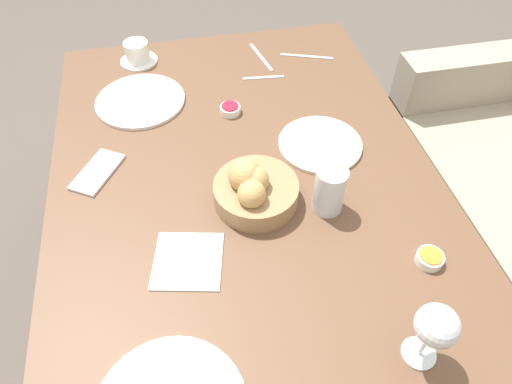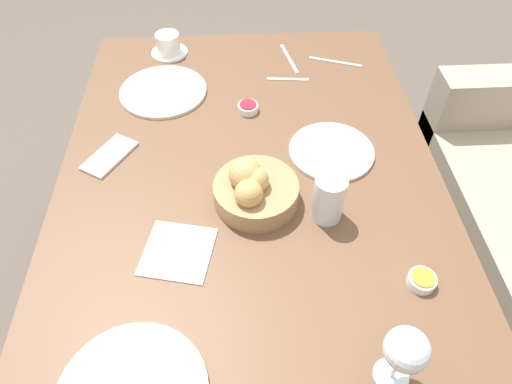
{
  "view_description": "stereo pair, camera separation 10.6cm",
  "coord_description": "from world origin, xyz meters",
  "px_view_note": "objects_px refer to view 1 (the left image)",
  "views": [
    {
      "loc": [
        0.71,
        -0.13,
        1.58
      ],
      "look_at": [
        0.01,
        0.01,
        0.78
      ],
      "focal_mm": 32.0,
      "sensor_mm": 36.0,
      "label": 1
    },
    {
      "loc": [
        0.72,
        -0.03,
        1.58
      ],
      "look_at": [
        0.01,
        0.01,
        0.78
      ],
      "focal_mm": 32.0,
      "sensor_mm": 36.0,
      "label": 2
    }
  ],
  "objects_px": {
    "knife_silver": "(307,56)",
    "jam_bowl_berry": "(230,109)",
    "fork_silver": "(261,57)",
    "cell_phone": "(97,172)",
    "spoon_coffee": "(264,77)",
    "napkin": "(188,261)",
    "plate_far_center": "(320,144)",
    "water_tumbler": "(330,190)",
    "coffee_cup": "(137,53)",
    "bread_basket": "(254,189)",
    "wine_glass": "(436,327)",
    "plate_near_left": "(140,101)",
    "jam_bowl_honey": "(430,258)"
  },
  "relations": [
    {
      "from": "wine_glass",
      "to": "plate_near_left",
      "type": "bearing_deg",
      "value": -151.5
    },
    {
      "from": "jam_bowl_honey",
      "to": "spoon_coffee",
      "type": "relative_size",
      "value": 0.45
    },
    {
      "from": "jam_bowl_berry",
      "to": "fork_silver",
      "type": "bearing_deg",
      "value": 150.89
    },
    {
      "from": "coffee_cup",
      "to": "knife_silver",
      "type": "relative_size",
      "value": 0.72
    },
    {
      "from": "jam_bowl_berry",
      "to": "fork_silver",
      "type": "height_order",
      "value": "jam_bowl_berry"
    },
    {
      "from": "jam_bowl_honey",
      "to": "jam_bowl_berry",
      "type": "bearing_deg",
      "value": -150.51
    },
    {
      "from": "coffee_cup",
      "to": "napkin",
      "type": "xyz_separation_m",
      "value": [
        0.8,
        0.07,
        -0.03
      ]
    },
    {
      "from": "plate_far_center",
      "to": "wine_glass",
      "type": "height_order",
      "value": "wine_glass"
    },
    {
      "from": "plate_far_center",
      "to": "coffee_cup",
      "type": "relative_size",
      "value": 1.86
    },
    {
      "from": "jam_bowl_honey",
      "to": "napkin",
      "type": "xyz_separation_m",
      "value": [
        -0.11,
        -0.5,
        -0.01
      ]
    },
    {
      "from": "wine_glass",
      "to": "jam_bowl_berry",
      "type": "height_order",
      "value": "wine_glass"
    },
    {
      "from": "jam_bowl_berry",
      "to": "knife_silver",
      "type": "distance_m",
      "value": 0.38
    },
    {
      "from": "knife_silver",
      "to": "plate_near_left",
      "type": "bearing_deg",
      "value": -76.23
    },
    {
      "from": "jam_bowl_berry",
      "to": "coffee_cup",
      "type": "bearing_deg",
      "value": -142.31
    },
    {
      "from": "plate_near_left",
      "to": "cell_phone",
      "type": "height_order",
      "value": "plate_near_left"
    },
    {
      "from": "knife_silver",
      "to": "cell_phone",
      "type": "xyz_separation_m",
      "value": [
        0.41,
        -0.67,
        0.0
      ]
    },
    {
      "from": "knife_silver",
      "to": "jam_bowl_berry",
      "type": "bearing_deg",
      "value": -51.31
    },
    {
      "from": "plate_far_center",
      "to": "wine_glass",
      "type": "distance_m",
      "value": 0.59
    },
    {
      "from": "cell_phone",
      "to": "spoon_coffee",
      "type": "bearing_deg",
      "value": 122.49
    },
    {
      "from": "fork_silver",
      "to": "cell_phone",
      "type": "xyz_separation_m",
      "value": [
        0.43,
        -0.52,
        0.0
      ]
    },
    {
      "from": "water_tumbler",
      "to": "cell_phone",
      "type": "relative_size",
      "value": 0.72
    },
    {
      "from": "bread_basket",
      "to": "fork_silver",
      "type": "relative_size",
      "value": 1.16
    },
    {
      "from": "coffee_cup",
      "to": "spoon_coffee",
      "type": "distance_m",
      "value": 0.42
    },
    {
      "from": "bread_basket",
      "to": "coffee_cup",
      "type": "relative_size",
      "value": 1.67
    },
    {
      "from": "fork_silver",
      "to": "cell_phone",
      "type": "distance_m",
      "value": 0.67
    },
    {
      "from": "bread_basket",
      "to": "plate_far_center",
      "type": "distance_m",
      "value": 0.27
    },
    {
      "from": "fork_silver",
      "to": "plate_far_center",
      "type": "bearing_deg",
      "value": 8.15
    },
    {
      "from": "bread_basket",
      "to": "plate_far_center",
      "type": "height_order",
      "value": "bread_basket"
    },
    {
      "from": "plate_near_left",
      "to": "knife_silver",
      "type": "distance_m",
      "value": 0.56
    },
    {
      "from": "plate_far_center",
      "to": "wine_glass",
      "type": "xyz_separation_m",
      "value": [
        0.58,
        0.01,
        0.11
      ]
    },
    {
      "from": "coffee_cup",
      "to": "jam_bowl_berry",
      "type": "height_order",
      "value": "coffee_cup"
    },
    {
      "from": "jam_bowl_berry",
      "to": "jam_bowl_honey",
      "type": "bearing_deg",
      "value": 29.49
    },
    {
      "from": "water_tumbler",
      "to": "knife_silver",
      "type": "distance_m",
      "value": 0.65
    },
    {
      "from": "jam_bowl_berry",
      "to": "spoon_coffee",
      "type": "bearing_deg",
      "value": 138.69
    },
    {
      "from": "bread_basket",
      "to": "wine_glass",
      "type": "xyz_separation_m",
      "value": [
        0.43,
        0.22,
        0.07
      ]
    },
    {
      "from": "plate_far_center",
      "to": "cell_phone",
      "type": "bearing_deg",
      "value": -91.61
    },
    {
      "from": "knife_silver",
      "to": "fork_silver",
      "type": "bearing_deg",
      "value": -100.39
    },
    {
      "from": "wine_glass",
      "to": "napkin",
      "type": "relative_size",
      "value": 0.9
    },
    {
      "from": "cell_phone",
      "to": "water_tumbler",
      "type": "bearing_deg",
      "value": 67.18
    },
    {
      "from": "plate_near_left",
      "to": "jam_bowl_berry",
      "type": "bearing_deg",
      "value": 67.77
    },
    {
      "from": "bread_basket",
      "to": "plate_near_left",
      "type": "xyz_separation_m",
      "value": [
        -0.45,
        -0.25,
        -0.04
      ]
    },
    {
      "from": "wine_glass",
      "to": "coffee_cup",
      "type": "bearing_deg",
      "value": -156.69
    },
    {
      "from": "wine_glass",
      "to": "spoon_coffee",
      "type": "distance_m",
      "value": 0.93
    },
    {
      "from": "bread_basket",
      "to": "water_tumbler",
      "type": "bearing_deg",
      "value": 72.55
    },
    {
      "from": "plate_far_center",
      "to": "water_tumbler",
      "type": "bearing_deg",
      "value": -12.98
    },
    {
      "from": "spoon_coffee",
      "to": "napkin",
      "type": "xyz_separation_m",
      "value": [
        0.63,
        -0.3,
        0.0
      ]
    },
    {
      "from": "plate_far_center",
      "to": "water_tumbler",
      "type": "xyz_separation_m",
      "value": [
        0.21,
        -0.05,
        0.05
      ]
    },
    {
      "from": "fork_silver",
      "to": "coffee_cup",
      "type": "bearing_deg",
      "value": -98.1
    },
    {
      "from": "napkin",
      "to": "cell_phone",
      "type": "bearing_deg",
      "value": -147.71
    },
    {
      "from": "jam_bowl_berry",
      "to": "jam_bowl_honey",
      "type": "xyz_separation_m",
      "value": [
        0.59,
        0.33,
        0.0
      ]
    }
  ]
}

